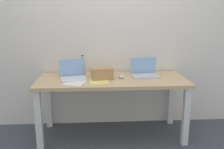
{
  "coord_description": "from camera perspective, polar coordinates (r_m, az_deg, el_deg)",
  "views": [
    {
      "loc": [
        -0.18,
        -2.9,
        1.5
      ],
      "look_at": [
        0.0,
        0.0,
        0.78
      ],
      "focal_mm": 40.35,
      "sensor_mm": 36.0,
      "label": 1
    }
  ],
  "objects": [
    {
      "name": "laptop_left",
      "position": [
        3.02,
        -8.87,
        -0.07
      ],
      "size": [
        0.34,
        0.31,
        0.23
      ],
      "color": "silver",
      "rests_on": "desk"
    },
    {
      "name": "ground_plane",
      "position": [
        3.27,
        -0.0,
        -13.41
      ],
      "size": [
        8.0,
        8.0,
        0.0
      ],
      "primitive_type": "plane",
      "color": "#42474C"
    },
    {
      "name": "coffee_mug",
      "position": [
        3.26,
        -11.15,
        0.83
      ],
      "size": [
        0.08,
        0.08,
        0.09
      ],
      "primitive_type": "cylinder",
      "color": "gold",
      "rests_on": "desk"
    },
    {
      "name": "back_wall",
      "position": [
        3.33,
        -0.45,
        10.42
      ],
      "size": [
        5.2,
        0.08,
        2.6
      ],
      "primitive_type": "cube",
      "color": "silver",
      "rests_on": "ground"
    },
    {
      "name": "laptop_right",
      "position": [
        3.15,
        7.42,
        0.54
      ],
      "size": [
        0.34,
        0.26,
        0.22
      ],
      "color": "silver",
      "rests_on": "desk"
    },
    {
      "name": "paper_sheet_front_left",
      "position": [
        2.89,
        -8.14,
        -1.68
      ],
      "size": [
        0.29,
        0.35,
        0.0
      ],
      "primitive_type": "cube",
      "rotation": [
        0.0,
        0.0,
        -0.32
      ],
      "color": "white",
      "rests_on": "desk"
    },
    {
      "name": "computer_mouse",
      "position": [
        3.04,
        2.15,
        -0.46
      ],
      "size": [
        0.09,
        0.11,
        0.03
      ],
      "primitive_type": "ellipsoid",
      "rotation": [
        0.0,
        0.0,
        -0.29
      ],
      "color": "silver",
      "rests_on": "desk"
    },
    {
      "name": "desk",
      "position": [
        3.04,
        -0.0,
        -2.71
      ],
      "size": [
        1.77,
        0.71,
        0.73
      ],
      "color": "tan",
      "rests_on": "ground"
    },
    {
      "name": "beer_bottle",
      "position": [
        3.2,
        -6.64,
        1.73
      ],
      "size": [
        0.06,
        0.06,
        0.25
      ],
      "color": "#99B7C1",
      "rests_on": "desk"
    },
    {
      "name": "paper_yellow_folder",
      "position": [
        2.92,
        -3.03,
        -1.4
      ],
      "size": [
        0.24,
        0.32,
        0.0
      ],
      "primitive_type": "cube",
      "rotation": [
        0.0,
        0.0,
        0.12
      ],
      "color": "#F4E06B",
      "rests_on": "desk"
    },
    {
      "name": "cardboard_box",
      "position": [
        2.99,
        -2.28,
        0.28
      ],
      "size": [
        0.27,
        0.21,
        0.13
      ],
      "primitive_type": "cube",
      "rotation": [
        0.0,
        0.0,
        0.16
      ],
      "color": "tan",
      "rests_on": "desk"
    }
  ]
}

